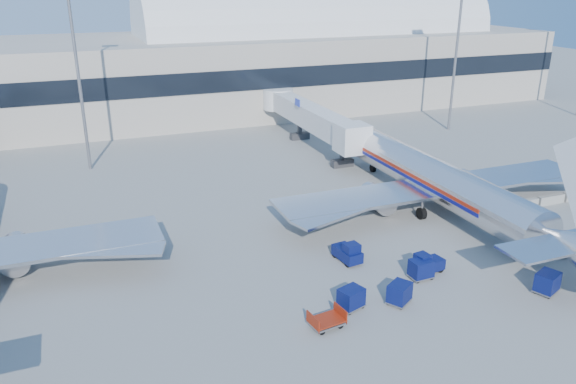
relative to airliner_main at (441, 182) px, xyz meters
name	(u,v)px	position (x,y,z in m)	size (l,w,h in m)	color
ground	(369,248)	(-10.00, -4.51, -2.93)	(260.00, 260.00, 0.00)	gray
terminal	(118,69)	(-23.60, 51.46, 4.60)	(170.00, 28.15, 21.00)	#B2AA9E
airliner_main	(441,182)	(0.00, 0.00, 0.00)	(32.00, 37.26, 12.07)	silver
jetbridge_near	(306,114)	(-2.40, 26.30, 1.00)	(4.40, 27.50, 6.25)	silver
mast_west	(73,37)	(-30.00, 25.49, 11.87)	(2.00, 1.20, 22.60)	slate
mast_east	(459,25)	(20.00, 25.49, 11.87)	(2.00, 1.20, 22.60)	slate
barrier_near	(524,204)	(8.00, -2.51, -2.48)	(3.00, 0.55, 0.90)	#9E9E96
barrier_mid	(551,200)	(11.30, -2.51, -2.48)	(3.00, 0.55, 0.90)	#9E9E96
barrier_far	(576,195)	(14.60, -2.51, -2.48)	(3.00, 0.55, 0.90)	#9E9E96
tug_lead	(426,264)	(-8.03, -9.66, -2.19)	(2.63, 1.57, 1.62)	#091046
tug_right	(549,237)	(4.22, -9.32, -2.27)	(2.46, 1.74, 1.45)	#091046
tug_left	(348,252)	(-12.69, -5.94, -2.15)	(1.60, 2.73, 1.69)	#091046
cart_train_a	(421,269)	(-8.91, -10.27, -2.14)	(1.72, 1.34, 1.48)	#091046
cart_train_b	(399,293)	(-12.21, -12.59, -2.14)	(2.08, 1.96, 1.47)	#091046
cart_train_c	(351,298)	(-15.55, -11.96, -2.14)	(1.98, 1.73, 1.47)	#091046
cart_solo_near	(547,282)	(-1.87, -15.19, -2.11)	(2.11, 1.89, 1.53)	#091046
cart_solo_far	(568,244)	(4.04, -11.33, -1.96)	(2.54, 2.32, 1.81)	#091046
cart_open_red	(327,321)	(-17.97, -13.34, -2.51)	(2.33, 1.79, 0.58)	slate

